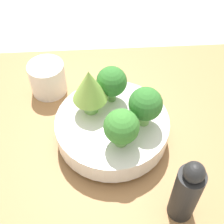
% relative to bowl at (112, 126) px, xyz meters
% --- Properties ---
extents(ground_plane, '(6.00, 6.00, 0.00)m').
position_rel_bowl_xyz_m(ground_plane, '(0.02, 0.00, -0.09)').
color(ground_plane, beige).
extents(table, '(0.83, 0.64, 0.05)m').
position_rel_bowl_xyz_m(table, '(0.02, 0.00, -0.06)').
color(table, '#9E7042').
rests_on(table, ground_plane).
extents(bowl, '(0.24, 0.24, 0.06)m').
position_rel_bowl_xyz_m(bowl, '(0.00, 0.00, 0.00)').
color(bowl, silver).
rests_on(bowl, table).
extents(romanesco_piece_near, '(0.07, 0.07, 0.11)m').
position_rel_bowl_xyz_m(romanesco_piece_near, '(0.04, -0.03, 0.09)').
color(romanesco_piece_near, '#7AB256').
rests_on(romanesco_piece_near, bowl).
extents(broccoli_floret_back, '(0.07, 0.07, 0.08)m').
position_rel_bowl_xyz_m(broccoli_floret_back, '(-0.01, 0.06, 0.07)').
color(broccoli_floret_back, '#6BA34C').
rests_on(broccoli_floret_back, bowl).
extents(broccoli_floret_front, '(0.06, 0.06, 0.09)m').
position_rel_bowl_xyz_m(broccoli_floret_front, '(-0.00, -0.05, 0.08)').
color(broccoli_floret_front, '#609347').
rests_on(broccoli_floret_front, bowl).
extents(broccoli_floret_left, '(0.07, 0.07, 0.09)m').
position_rel_bowl_xyz_m(broccoli_floret_left, '(-0.06, 0.02, 0.08)').
color(broccoli_floret_left, '#7AB256').
rests_on(broccoli_floret_left, bowl).
extents(cup, '(0.09, 0.09, 0.08)m').
position_rel_bowl_xyz_m(cup, '(0.15, -0.16, 0.00)').
color(cup, silver).
rests_on(cup, table).
extents(pepper_mill, '(0.05, 0.05, 0.16)m').
position_rel_bowl_xyz_m(pepper_mill, '(-0.11, 0.18, 0.04)').
color(pepper_mill, black).
rests_on(pepper_mill, table).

